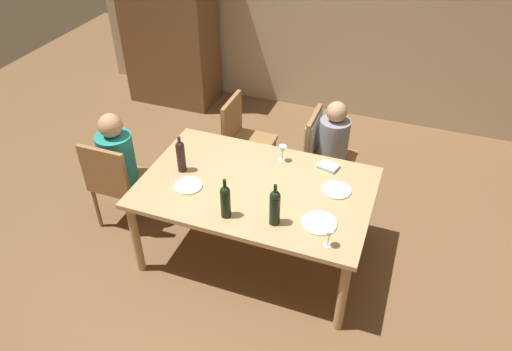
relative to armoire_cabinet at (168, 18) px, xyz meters
The scene contains 19 objects.
ground_plane 3.28m from the armoire_cabinet, 49.20° to the right, with size 10.00×10.00×0.00m, color brown.
rear_room_partition 2.09m from the armoire_cabinet, 12.54° to the left, with size 6.40×0.12×2.70m, color tan.
armoire_cabinet is the anchor object (origin of this frame).
dining_table 3.12m from the armoire_cabinet, 49.20° to the right, with size 1.84×1.19×0.75m.
chair_far_right 2.74m from the armoire_cabinet, 30.63° to the right, with size 0.46×0.44×0.92m.
chair_left_end 2.60m from the armoire_cabinet, 73.50° to the right, with size 0.44×0.44×0.92m.
chair_far_left 2.12m from the armoire_cabinet, 42.03° to the right, with size 0.44×0.44×0.92m.
person_woman_host 2.86m from the armoire_cabinet, 29.09° to the right, with size 0.32×0.28×1.08m.
person_man_bearded 2.47m from the armoire_cabinet, 72.74° to the right, with size 0.31×0.36×1.14m.
wine_bottle_tall_green 3.55m from the armoire_cabinet, 49.66° to the right, with size 0.08×0.08×0.35m.
wine_bottle_dark_red 3.37m from the armoire_cabinet, 54.87° to the right, with size 0.08×0.08×0.33m.
wine_bottle_short_olive 2.74m from the armoire_cabinet, 59.76° to the right, with size 0.07×0.07×0.33m.
wine_glass_near_left 3.91m from the armoire_cabinet, 45.87° to the right, with size 0.07×0.07×0.15m.
wine_glass_centre 2.88m from the armoire_cabinet, 42.58° to the right, with size 0.07×0.07×0.15m.
dinner_plate_host 3.70m from the armoire_cabinet, 44.99° to the right, with size 0.26×0.26×0.01m, color white.
dinner_plate_guest_left 2.98m from the armoire_cabinet, 59.12° to the right, with size 0.23×0.23×0.01m, color white.
dinner_plate_guest_right 3.44m from the armoire_cabinet, 39.62° to the right, with size 0.23×0.23×0.01m, color silver.
folded_napkin 3.17m from the armoire_cabinet, 37.29° to the right, with size 0.16×0.12×0.03m, color #ADC6D6.
handbag 2.59m from the armoire_cabinet, 34.99° to the right, with size 0.28×0.12×0.22m, color brown.
Camera 1 is at (1.04, -2.82, 3.13)m, focal length 33.71 mm.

